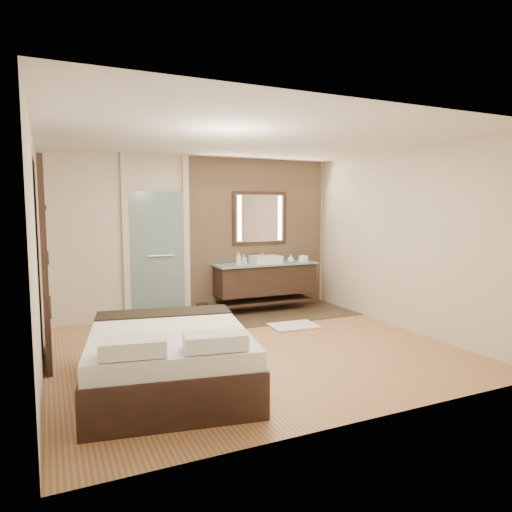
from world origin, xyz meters
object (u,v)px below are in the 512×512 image
mirror_unit (260,218)px  waste_bin (202,311)px  vanity (265,279)px  bed (169,358)px

mirror_unit → waste_bin: 1.96m
vanity → waste_bin: 1.28m
vanity → mirror_unit: mirror_unit is taller
waste_bin → bed: bearing=-114.4°
vanity → waste_bin: vanity is taller
mirror_unit → bed: 4.06m
mirror_unit → waste_bin: mirror_unit is taller
bed → mirror_unit: bearing=60.8°
mirror_unit → waste_bin: bearing=-165.7°
vanity → bed: vanity is taller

